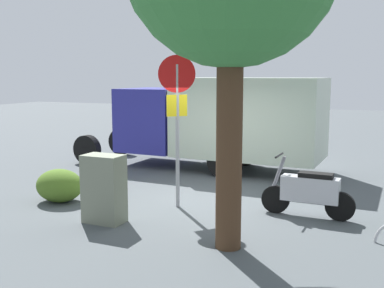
{
  "coord_description": "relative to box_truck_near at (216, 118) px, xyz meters",
  "views": [
    {
      "loc": [
        -3.57,
        9.29,
        2.74
      ],
      "look_at": [
        0.45,
        -0.55,
        1.16
      ],
      "focal_mm": 43.25,
      "sensor_mm": 36.0,
      "label": 1
    }
  ],
  "objects": [
    {
      "name": "shrub_mid_verge",
      "position": [
        1.97,
        4.71,
        -1.16
      ],
      "size": [
        1.06,
        0.87,
        0.72
      ],
      "primitive_type": "ellipsoid",
      "color": "#4C6D23",
      "rests_on": "ground"
    },
    {
      "name": "stop_sign",
      "position": [
        -0.58,
        4.09,
        0.58
      ],
      "size": [
        0.71,
        0.33,
        3.16
      ],
      "color": "#9E9EA3",
      "rests_on": "ground"
    },
    {
      "name": "ground_plane",
      "position": [
        -0.87,
        3.44,
        -1.53
      ],
      "size": [
        60.0,
        60.0,
        0.0
      ],
      "primitive_type": "plane",
      "color": "#4A5154"
    },
    {
      "name": "motorcycle",
      "position": [
        -3.24,
        3.77,
        -1.01
      ],
      "size": [
        1.81,
        0.55,
        1.2
      ],
      "rotation": [
        0.0,
        0.0,
        -0.04
      ],
      "color": "black",
      "rests_on": "ground"
    },
    {
      "name": "utility_cabinet",
      "position": [
        0.27,
        5.56,
        -0.88
      ],
      "size": [
        0.76,
        0.49,
        1.29
      ],
      "primitive_type": "cube",
      "rotation": [
        0.0,
        0.0,
        -0.03
      ],
      "color": "slate",
      "rests_on": "ground"
    },
    {
      "name": "box_truck_near",
      "position": [
        0.0,
        0.0,
        0.0
      ],
      "size": [
        7.56,
        2.55,
        2.68
      ],
      "rotation": [
        0.0,
        0.0,
        -0.05
      ],
      "color": "black",
      "rests_on": "ground"
    }
  ]
}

